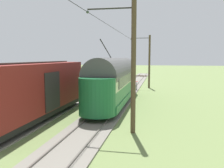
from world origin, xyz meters
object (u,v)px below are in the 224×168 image
track_end_bumper (100,84)px  switch_stand (137,85)px  coach_adjacent (33,89)px  catenary_pole_mid_near (132,65)px  spare_tie_stack (33,88)px  vintage_streetcar (115,80)px  catenary_pole_foreground (149,61)px

track_end_bumper → switch_stand: bearing=153.7°
coach_adjacent → catenary_pole_mid_near: size_ratio=1.64×
catenary_pole_mid_near → spare_tie_stack: size_ratio=3.11×
vintage_streetcar → spare_tie_stack: (12.62, -7.16, -1.98)m
vintage_streetcar → coach_adjacent: 8.52m
spare_tie_stack → track_end_bumper: bearing=-151.6°
vintage_streetcar → switch_stand: vintage_streetcar is taller
switch_stand → coach_adjacent: bearing=70.8°
catenary_pole_foreground → vintage_streetcar: bearing=78.0°
switch_stand → spare_tie_stack: bearing=6.8°
coach_adjacent → switch_stand: coach_adjacent is taller
coach_adjacent → switch_stand: bearing=-109.2°
vintage_streetcar → catenary_pole_mid_near: catenary_pole_mid_near is taller
catenary_pole_foreground → track_end_bumper: 7.84m
catenary_pole_foreground → track_end_bumper: (7.00, 0.54, -3.49)m
coach_adjacent → spare_tie_stack: coach_adjacent is taller
vintage_streetcar → track_end_bumper: bearing=-69.1°
catenary_pole_mid_near → switch_stand: (1.37, -17.54, -3.19)m
track_end_bumper → catenary_pole_foreground: bearing=-175.6°
spare_tie_stack → coach_adjacent: bearing=119.6°
coach_adjacent → track_end_bumper: size_ratio=6.77×
vintage_streetcar → switch_stand: bearing=-97.8°
coach_adjacent → vintage_streetcar: bearing=-121.2°
coach_adjacent → spare_tie_stack: (8.21, -14.45, -1.89)m
vintage_streetcar → coach_adjacent: vintage_streetcar is taller
vintage_streetcar → track_end_bumper: size_ratio=8.79×
vintage_streetcar → switch_stand: 9.03m
coach_adjacent → catenary_pole_foreground: bearing=-109.8°
vintage_streetcar → spare_tie_stack: size_ratio=6.59×
catenary_pole_mid_near → coach_adjacent: bearing=-11.6°
vintage_streetcar → switch_stand: size_ratio=12.81×
catenary_pole_foreground → switch_stand: catenary_pole_foreground is taller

